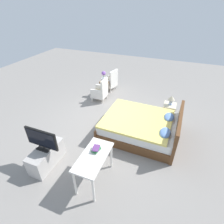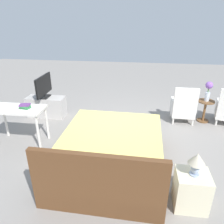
% 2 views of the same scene
% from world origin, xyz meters
% --- Properties ---
extents(ground_plane, '(16.00, 16.00, 0.00)m').
position_xyz_m(ground_plane, '(0.00, 0.00, 0.00)').
color(ground_plane, gray).
extents(bed, '(1.78, 2.20, 0.96)m').
position_xyz_m(bed, '(0.12, 1.15, 0.30)').
color(bed, brown).
rests_on(bed, ground_plane).
extents(armchair_by_window_right, '(0.54, 0.54, 0.92)m').
position_xyz_m(armchair_by_window_right, '(-1.39, -0.87, 0.37)').
color(armchair_by_window_right, white).
rests_on(armchair_by_window_right, ground_plane).
extents(side_table, '(0.40, 0.40, 0.54)m').
position_xyz_m(side_table, '(-1.93, -0.96, 0.34)').
color(side_table, brown).
rests_on(side_table, ground_plane).
extents(flower_vase, '(0.17, 0.17, 0.48)m').
position_xyz_m(flower_vase, '(-1.93, -0.96, 0.84)').
color(flower_vase, silver).
rests_on(flower_vase, side_table).
extents(nightstand, '(0.44, 0.41, 0.53)m').
position_xyz_m(nightstand, '(-1.09, 1.81, 0.27)').
color(nightstand, beige).
rests_on(nightstand, ground_plane).
extents(table_lamp, '(0.22, 0.22, 0.33)m').
position_xyz_m(table_lamp, '(-1.09, 1.81, 0.75)').
color(table_lamp, '#9EADC6').
rests_on(table_lamp, nightstand).
extents(tv_stand, '(0.96, 0.40, 0.52)m').
position_xyz_m(tv_stand, '(2.06, -0.74, 0.26)').
color(tv_stand, '#B7B2AD').
rests_on(tv_stand, ground_plane).
extents(tv_flatscreen, '(0.20, 0.82, 0.56)m').
position_xyz_m(tv_flatscreen, '(2.06, -0.74, 0.81)').
color(tv_flatscreen, black).
rests_on(tv_flatscreen, tv_stand).
extents(vanity_desk, '(1.04, 0.52, 0.77)m').
position_xyz_m(vanity_desk, '(2.04, 0.56, 0.65)').
color(vanity_desk, silver).
rests_on(vanity_desk, ground_plane).
extents(book_stack, '(0.22, 0.17, 0.08)m').
position_xyz_m(book_stack, '(1.88, 0.55, 0.81)').
color(book_stack, '#337A47').
rests_on(book_stack, vanity_desk).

